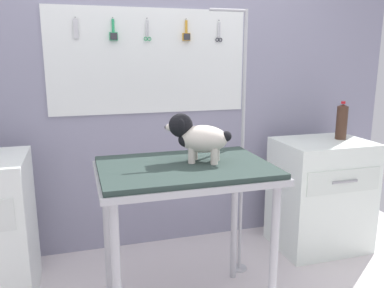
{
  "coord_description": "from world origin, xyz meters",
  "views": [
    {
      "loc": [
        -0.6,
        -1.67,
        1.48
      ],
      "look_at": [
        0.0,
        0.34,
        1.01
      ],
      "focal_mm": 36.67,
      "sensor_mm": 36.0,
      "label": 1
    }
  ],
  "objects": [
    {
      "name": "cabinet_right",
      "position": [
        1.19,
        0.82,
        0.43
      ],
      "size": [
        0.68,
        0.54,
        0.86
      ],
      "color": "white",
      "rests_on": "ground"
    },
    {
      "name": "grooming_arm",
      "position": [
        0.44,
        0.66,
        0.83
      ],
      "size": [
        0.29,
        0.11,
        1.77
      ],
      "color": "#B7B7BC",
      "rests_on": "ground"
    },
    {
      "name": "grooming_table",
      "position": [
        -0.05,
        0.3,
        0.81
      ],
      "size": [
        0.95,
        0.67,
        0.91
      ],
      "color": "#B7B7BC",
      "rests_on": "ground"
    },
    {
      "name": "dog",
      "position": [
        0.03,
        0.35,
        1.05
      ],
      "size": [
        0.36,
        0.27,
        0.27
      ],
      "color": "silver",
      "rests_on": "grooming_table"
    },
    {
      "name": "rear_wall_panel",
      "position": [
        -0.0,
        1.28,
        1.16
      ],
      "size": [
        4.0,
        0.11,
        2.3
      ],
      "color": "#8D8BA3",
      "rests_on": "ground"
    },
    {
      "name": "soda_bottle",
      "position": [
        1.35,
        0.84,
        0.99
      ],
      "size": [
        0.08,
        0.08,
        0.29
      ],
      "color": "#432A1E",
      "rests_on": "cabinet_right"
    }
  ]
}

